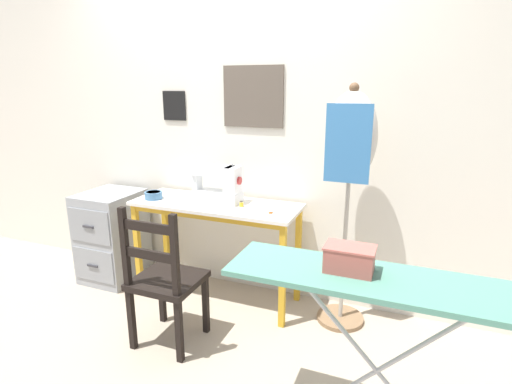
{
  "coord_description": "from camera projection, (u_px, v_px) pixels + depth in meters",
  "views": [
    {
      "loc": [
        1.3,
        -2.25,
        1.59
      ],
      "look_at": [
        0.33,
        0.2,
        0.88
      ],
      "focal_mm": 28.0,
      "sensor_mm": 36.0,
      "label": 1
    }
  ],
  "objects": [
    {
      "name": "sewing_table",
      "position": [
        215.0,
        217.0,
        2.91
      ],
      "size": [
        1.24,
        0.45,
        0.76
      ],
      "color": "silver",
      "rests_on": "ground_plane"
    },
    {
      "name": "thread_spool_near_machine",
      "position": [
        241.0,
        204.0,
        2.8
      ],
      "size": [
        0.03,
        0.03,
        0.04
      ],
      "color": "yellow",
      "rests_on": "sewing_table"
    },
    {
      "name": "dress_form",
      "position": [
        350.0,
        152.0,
        2.48
      ],
      "size": [
        0.32,
        0.32,
        1.6
      ],
      "color": "#846647",
      "rests_on": "ground_plane"
    },
    {
      "name": "sewing_machine",
      "position": [
        219.0,
        185.0,
        2.89
      ],
      "size": [
        0.37,
        0.17,
        0.29
      ],
      "color": "white",
      "rests_on": "sewing_table"
    },
    {
      "name": "ironing_board",
      "position": [
        384.0,
        289.0,
        1.6
      ],
      "size": [
        1.29,
        0.34,
        0.85
      ],
      "color": "#518E7A",
      "rests_on": "ground_plane"
    },
    {
      "name": "storage_box",
      "position": [
        349.0,
        259.0,
        1.64
      ],
      "size": [
        0.21,
        0.13,
        0.11
      ],
      "color": "#AD564C",
      "rests_on": "ironing_board"
    },
    {
      "name": "filing_cabinet",
      "position": [
        113.0,
        236.0,
        3.33
      ],
      "size": [
        0.42,
        0.5,
        0.74
      ],
      "color": "#93999E",
      "rests_on": "ground_plane"
    },
    {
      "name": "wall_back",
      "position": [
        231.0,
        128.0,
        3.03
      ],
      "size": [
        10.0,
        0.07,
        2.55
      ],
      "color": "silver",
      "rests_on": "ground_plane"
    },
    {
      "name": "scissors",
      "position": [
        274.0,
        214.0,
        2.65
      ],
      "size": [
        0.13,
        0.07,
        0.01
      ],
      "color": "silver",
      "rests_on": "sewing_table"
    },
    {
      "name": "fabric_bowl",
      "position": [
        154.0,
        195.0,
        3.0
      ],
      "size": [
        0.13,
        0.13,
        0.05
      ],
      "color": "teal",
      "rests_on": "sewing_table"
    },
    {
      "name": "wooden_chair",
      "position": [
        165.0,
        281.0,
        2.44
      ],
      "size": [
        0.4,
        0.38,
        0.92
      ],
      "color": "black",
      "rests_on": "ground_plane"
    },
    {
      "name": "ground_plane",
      "position": [
        204.0,
        311.0,
        2.89
      ],
      "size": [
        14.0,
        14.0,
        0.0
      ],
      "primitive_type": "plane",
      "color": "tan"
    }
  ]
}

